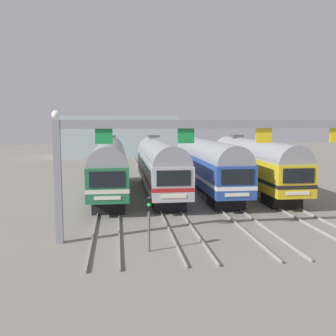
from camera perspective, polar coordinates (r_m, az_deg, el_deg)
ground_plane at (r=35.08m, az=2.24°, el=-3.68°), size 160.00×160.00×0.00m
track_bed at (r=51.72m, az=-0.93°, el=-0.21°), size 14.56×70.00×0.15m
commuter_train_green at (r=34.21m, az=-8.58°, el=0.53°), size 2.88×18.06×5.05m
commuter_train_stainless at (r=34.39m, az=-1.32°, el=0.64°), size 2.88×18.06×5.05m
commuter_train_blue at (r=35.12m, az=5.76°, el=0.73°), size 2.88×18.06×4.77m
commuter_train_yellow at (r=36.36m, az=12.45°, el=0.81°), size 2.88×18.06×5.05m
catenary_gantry at (r=21.35m, az=8.42°, el=3.40°), size 18.29×0.44×6.97m
yard_signal_mast at (r=19.09m, az=-2.83°, el=-6.73°), size 0.28×0.35×2.73m
maintenance_building at (r=73.33m, az=-7.29°, el=4.68°), size 21.20×10.00×7.51m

